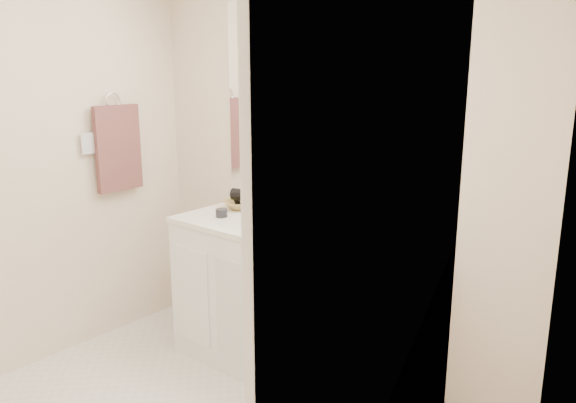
# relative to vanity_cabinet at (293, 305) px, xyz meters

# --- Properties ---
(wall_back) EXTENTS (2.60, 0.02, 2.40)m
(wall_back) POSITION_rel_vanity_cabinet_xyz_m (0.00, 0.28, 0.77)
(wall_back) COLOR #FAE3C4
(wall_back) RESTS_ON floor
(wall_right) EXTENTS (0.02, 2.60, 2.40)m
(wall_right) POSITION_rel_vanity_cabinet_xyz_m (1.30, -1.02, 0.77)
(wall_right) COLOR #FAE3C4
(wall_right) RESTS_ON floor
(vanity_cabinet) EXTENTS (1.50, 0.55, 0.85)m
(vanity_cabinet) POSITION_rel_vanity_cabinet_xyz_m (0.00, 0.00, 0.00)
(vanity_cabinet) COLOR white
(vanity_cabinet) RESTS_ON floor
(countertop) EXTENTS (1.52, 0.57, 0.03)m
(countertop) POSITION_rel_vanity_cabinet_xyz_m (0.00, 0.00, 0.44)
(countertop) COLOR white
(countertop) RESTS_ON vanity_cabinet
(backsplash) EXTENTS (1.52, 0.03, 0.08)m
(backsplash) POSITION_rel_vanity_cabinet_xyz_m (0.00, 0.26, 0.50)
(backsplash) COLOR silver
(backsplash) RESTS_ON countertop
(sink_basin) EXTENTS (0.37, 0.37, 0.02)m
(sink_basin) POSITION_rel_vanity_cabinet_xyz_m (0.00, -0.02, 0.44)
(sink_basin) COLOR #B9B4A2
(sink_basin) RESTS_ON countertop
(faucet) EXTENTS (0.02, 0.02, 0.11)m
(faucet) POSITION_rel_vanity_cabinet_xyz_m (0.00, 0.16, 0.51)
(faucet) COLOR silver
(faucet) RESTS_ON countertop
(mirror) EXTENTS (1.48, 0.01, 1.20)m
(mirror) POSITION_rel_vanity_cabinet_xyz_m (0.00, 0.27, 1.14)
(mirror) COLOR white
(mirror) RESTS_ON wall_back
(blue_mug) EXTENTS (0.07, 0.07, 0.10)m
(blue_mug) POSITION_rel_vanity_cabinet_xyz_m (-0.10, 0.16, 0.50)
(blue_mug) COLOR #162899
(blue_mug) RESTS_ON countertop
(tan_cup) EXTENTS (0.08, 0.08, 0.10)m
(tan_cup) POSITION_rel_vanity_cabinet_xyz_m (0.20, 0.14, 0.51)
(tan_cup) COLOR #C9AD8D
(tan_cup) RESTS_ON countertop
(toothbrush) EXTENTS (0.02, 0.04, 0.20)m
(toothbrush) POSITION_rel_vanity_cabinet_xyz_m (0.21, 0.14, 0.60)
(toothbrush) COLOR #E93D7B
(toothbrush) RESTS_ON tan_cup
(mouthwash_bottle) EXTENTS (0.10, 0.10, 0.18)m
(mouthwash_bottle) POSITION_rel_vanity_cabinet_xyz_m (0.37, 0.10, 0.55)
(mouthwash_bottle) COLOR #0E8EAC
(mouthwash_bottle) RESTS_ON countertop
(clear_pump_bottle) EXTENTS (0.09, 0.09, 0.18)m
(clear_pump_bottle) POSITION_rel_vanity_cabinet_xyz_m (0.60, 0.16, 0.54)
(clear_pump_bottle) COLOR silver
(clear_pump_bottle) RESTS_ON countertop
(soap_dish) EXTENTS (0.12, 0.11, 0.01)m
(soap_dish) POSITION_rel_vanity_cabinet_xyz_m (0.46, -0.11, 0.46)
(soap_dish) COLOR silver
(soap_dish) RESTS_ON countertop
(green_soap) EXTENTS (0.08, 0.06, 0.03)m
(green_soap) POSITION_rel_vanity_cabinet_xyz_m (0.46, -0.11, 0.48)
(green_soap) COLOR #89C830
(green_soap) RESTS_ON soap_dish
(orange_comb) EXTENTS (0.13, 0.05, 0.01)m
(orange_comb) POSITION_rel_vanity_cabinet_xyz_m (0.16, -0.24, 0.46)
(orange_comb) COLOR orange
(orange_comb) RESTS_ON countertop
(dark_jar) EXTENTS (0.08, 0.08, 0.05)m
(dark_jar) POSITION_rel_vanity_cabinet_xyz_m (-0.50, -0.07, 0.48)
(dark_jar) COLOR #222227
(dark_jar) RESTS_ON countertop
(soap_bottle_white) EXTENTS (0.09, 0.09, 0.18)m
(soap_bottle_white) POSITION_rel_vanity_cabinet_xyz_m (-0.20, 0.20, 0.54)
(soap_bottle_white) COLOR silver
(soap_bottle_white) RESTS_ON countertop
(soap_bottle_cream) EXTENTS (0.12, 0.12, 0.20)m
(soap_bottle_cream) POSITION_rel_vanity_cabinet_xyz_m (-0.33, 0.16, 0.55)
(soap_bottle_cream) COLOR #F1E9C5
(soap_bottle_cream) RESTS_ON countertop
(soap_bottle_yellow) EXTENTS (0.17, 0.17, 0.17)m
(soap_bottle_yellow) POSITION_rel_vanity_cabinet_xyz_m (-0.45, 0.23, 0.54)
(soap_bottle_yellow) COLOR #E9E55A
(soap_bottle_yellow) RESTS_ON countertop
(wicker_basket) EXTENTS (0.28, 0.28, 0.05)m
(wicker_basket) POSITION_rel_vanity_cabinet_xyz_m (-0.56, 0.16, 0.48)
(wicker_basket) COLOR #A88544
(wicker_basket) RESTS_ON countertop
(hair_dryer) EXTENTS (0.17, 0.11, 0.08)m
(hair_dryer) POSITION_rel_vanity_cabinet_xyz_m (-0.54, 0.16, 0.54)
(hair_dryer) COLOR black
(hair_dryer) RESTS_ON wicker_basket
(towel_ring) EXTENTS (0.01, 0.11, 0.11)m
(towel_ring) POSITION_rel_vanity_cabinet_xyz_m (-1.27, -0.25, 1.12)
(towel_ring) COLOR silver
(towel_ring) RESTS_ON wall_left
(hand_towel) EXTENTS (0.04, 0.32, 0.55)m
(hand_towel) POSITION_rel_vanity_cabinet_xyz_m (-1.25, -0.25, 0.82)
(hand_towel) COLOR #482927
(hand_towel) RESTS_ON towel_ring
(switch_plate) EXTENTS (0.01, 0.08, 0.13)m
(switch_plate) POSITION_rel_vanity_cabinet_xyz_m (-1.27, -0.45, 0.88)
(switch_plate) COLOR silver
(switch_plate) RESTS_ON wall_left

